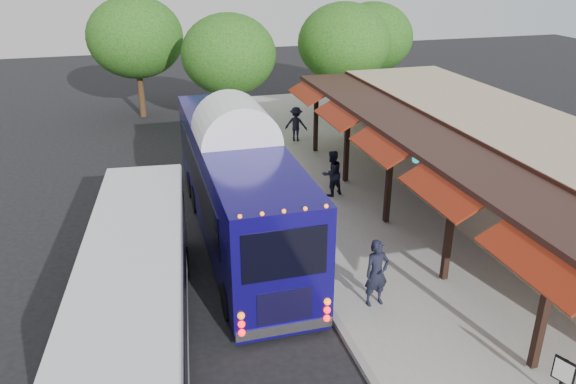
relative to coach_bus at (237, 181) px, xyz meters
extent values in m
plane|color=black|center=(1.45, -4.72, -2.09)|extent=(90.00, 90.00, 0.00)
cube|color=#9E9B93|center=(6.45, -0.72, -2.02)|extent=(10.00, 40.00, 0.15)
cube|color=gray|center=(1.50, -0.72, -2.02)|extent=(0.20, 40.00, 0.16)
cube|color=tan|center=(9.95, -0.72, -0.29)|extent=(5.00, 20.00, 3.60)
cube|color=black|center=(7.43, -0.72, 1.21)|extent=(0.06, 20.00, 0.60)
cube|color=#331E19|center=(6.35, -0.72, 1.31)|extent=(2.60, 20.00, 0.18)
cube|color=black|center=(5.23, -8.72, -0.29)|extent=(0.18, 0.18, 3.16)
cube|color=maroon|center=(4.80, -8.72, 1.06)|extent=(1.00, 3.20, 0.57)
cube|color=black|center=(5.23, -4.72, -0.29)|extent=(0.18, 0.18, 3.16)
cube|color=maroon|center=(4.80, -4.72, 1.06)|extent=(1.00, 3.20, 0.57)
cube|color=black|center=(5.23, -0.72, -0.29)|extent=(0.18, 0.18, 3.16)
cube|color=maroon|center=(4.80, -0.72, 1.06)|extent=(1.00, 3.20, 0.57)
cube|color=black|center=(5.23, 3.28, -0.29)|extent=(0.18, 0.18, 3.16)
cube|color=maroon|center=(4.80, 3.28, 1.06)|extent=(1.00, 3.20, 0.57)
cube|color=black|center=(5.23, 7.28, -0.29)|extent=(0.18, 0.18, 3.16)
cube|color=maroon|center=(4.80, 7.28, 1.06)|extent=(1.00, 3.20, 0.57)
sphere|color=teal|center=(5.65, -6.72, 0.79)|extent=(0.26, 0.26, 0.26)
sphere|color=teal|center=(5.65, -1.72, 0.79)|extent=(0.26, 0.26, 0.26)
sphere|color=teal|center=(5.65, 3.28, 0.79)|extent=(0.26, 0.26, 0.26)
cube|color=#0E0758|center=(0.00, 0.01, -0.05)|extent=(2.65, 12.11, 3.17)
cube|color=#0E0758|center=(0.00, 0.01, -1.79)|extent=(2.59, 11.99, 0.35)
ellipsoid|color=white|center=(0.00, 0.01, 1.52)|extent=(2.64, 11.87, 0.57)
cube|color=black|center=(0.00, -6.04, 0.48)|extent=(2.11, 0.04, 1.31)
cube|color=silver|center=(0.00, -5.97, -1.67)|extent=(2.52, 0.20, 0.28)
sphere|color=#FF0C0C|center=(-1.10, -6.06, -1.40)|extent=(0.18, 0.18, 0.18)
sphere|color=#FF0C0C|center=(1.10, -6.06, -1.40)|extent=(0.18, 0.18, 0.18)
cylinder|color=black|center=(-1.16, -4.58, -1.57)|extent=(0.31, 1.05, 1.05)
cylinder|color=black|center=(1.16, -4.58, -1.57)|extent=(0.31, 1.05, 1.05)
cylinder|color=black|center=(-1.16, 3.88, -1.57)|extent=(0.31, 1.05, 1.05)
cylinder|color=black|center=(1.16, 3.88, -1.57)|extent=(0.31, 1.05, 1.05)
cube|color=#999CA2|center=(-3.51, -5.09, -0.54)|extent=(3.44, 10.86, 2.46)
cube|color=black|center=(-4.68, -5.09, -0.33)|extent=(0.99, 9.03, 0.93)
cube|color=black|center=(-2.34, -5.09, -0.33)|extent=(0.99, 9.03, 0.93)
cube|color=silver|center=(-3.51, -5.09, 0.73)|extent=(3.37, 10.64, 0.09)
cylinder|color=black|center=(-4.58, -1.89, -1.64)|extent=(0.35, 0.91, 0.89)
cylinder|color=black|center=(-2.45, -1.89, -1.64)|extent=(0.35, 0.91, 0.89)
imported|color=black|center=(2.78, -5.25, -0.97)|extent=(0.75, 0.53, 1.95)
imported|color=black|center=(4.19, 2.18, -1.01)|extent=(1.09, 0.97, 1.86)
imported|color=black|center=(2.05, 1.05, -1.16)|extent=(0.95, 0.48, 1.56)
imported|color=black|center=(4.85, 9.28, -1.06)|extent=(1.32, 1.11, 1.77)
cube|color=black|center=(5.12, -9.72, -1.40)|extent=(0.08, 0.08, 1.08)
cube|color=black|center=(5.12, -9.72, -1.15)|extent=(0.22, 0.47, 0.59)
cube|color=white|center=(5.09, -9.72, -1.15)|extent=(0.16, 0.39, 0.49)
cylinder|color=#382314|center=(2.01, 12.08, -0.66)|extent=(0.36, 0.36, 2.86)
ellipsoid|color=#114611|center=(2.01, 12.08, 2.13)|extent=(4.94, 4.94, 4.20)
cylinder|color=#382314|center=(8.67, 12.73, -0.58)|extent=(0.36, 0.36, 3.01)
ellipsoid|color=#114611|center=(8.67, 12.73, 2.36)|extent=(5.20, 5.20, 4.42)
cylinder|color=#382314|center=(11.63, 15.57, -0.65)|extent=(0.36, 0.36, 2.88)
ellipsoid|color=#114611|center=(11.63, 15.57, 2.17)|extent=(4.98, 4.98, 4.23)
cylinder|color=#382314|center=(-2.50, 16.72, -0.52)|extent=(0.36, 0.36, 3.14)
ellipsoid|color=#114611|center=(-2.50, 16.72, 2.55)|extent=(5.43, 5.43, 4.61)
camera|label=1|loc=(-3.14, -17.20, 7.08)|focal=35.00mm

